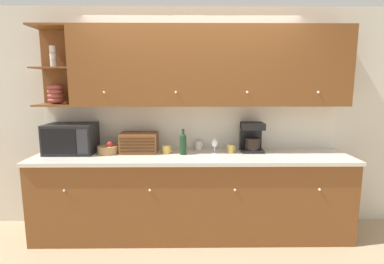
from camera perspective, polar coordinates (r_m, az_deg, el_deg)
The scene contains 14 objects.
ground_plane at distance 3.99m, azimuth -0.04°, elevation -16.44°, with size 24.00×24.00×0.00m, color tan.
wall_back at distance 3.65m, azimuth -0.05°, elevation 2.50°, with size 5.90×0.06×2.60m.
counter_unit at distance 3.50m, azimuth 0.02°, elevation -11.84°, with size 3.52×0.68×0.94m.
backsplash_panel at distance 3.62m, azimuth -0.04°, elevation 0.99°, with size 3.50×0.01×0.54m.
upper_cabinets at distance 3.43m, azimuth 2.77°, elevation 12.28°, with size 3.50×0.36×0.87m.
microwave at distance 3.68m, azimuth -22.05°, elevation -1.15°, with size 0.54×0.39×0.34m.
fruit_basket at distance 3.54m, azimuth -15.65°, elevation -3.19°, with size 0.24×0.24×0.15m.
bread_box at distance 3.52m, azimuth -10.02°, elevation -1.99°, with size 0.42×0.29×0.23m.
mug_blue_second at distance 3.43m, azimuth -4.89°, elevation -3.37°, with size 0.11×0.10×0.09m.
wine_bottle at distance 3.36m, azimuth -1.70°, elevation -2.10°, with size 0.08×0.08×0.29m.
mug at distance 3.61m, azimuth 1.33°, elevation -2.56°, with size 0.09×0.08×0.11m.
wine_glass at distance 3.41m, azimuth 4.29°, elevation -2.19°, with size 0.07×0.07×0.17m.
mug_patterned_third at distance 3.47m, azimuth 7.43°, elevation -3.19°, with size 0.09×0.08×0.09m.
coffee_maker at distance 3.57m, azimuth 11.33°, elevation -0.92°, with size 0.25×0.23×0.34m.
Camera 1 is at (-0.04, -3.59, 1.73)m, focal length 28.00 mm.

